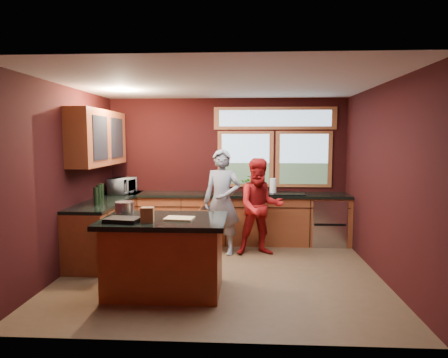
# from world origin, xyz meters

# --- Properties ---
(floor) EXTENTS (4.50, 4.50, 0.00)m
(floor) POSITION_xyz_m (0.00, 0.00, 0.00)
(floor) COLOR brown
(floor) RESTS_ON ground
(room_shell) EXTENTS (4.52, 4.02, 2.71)m
(room_shell) POSITION_xyz_m (-0.60, 0.32, 1.80)
(room_shell) COLOR black
(room_shell) RESTS_ON ground
(back_counter) EXTENTS (4.50, 0.64, 0.93)m
(back_counter) POSITION_xyz_m (0.20, 1.70, 0.46)
(back_counter) COLOR brown
(back_counter) RESTS_ON floor
(left_counter) EXTENTS (0.64, 2.30, 0.93)m
(left_counter) POSITION_xyz_m (-1.95, 0.85, 0.47)
(left_counter) COLOR brown
(left_counter) RESTS_ON floor
(island) EXTENTS (1.55, 1.05, 0.95)m
(island) POSITION_xyz_m (-0.66, -0.74, 0.48)
(island) COLOR brown
(island) RESTS_ON floor
(person_grey) EXTENTS (0.73, 0.57, 1.77)m
(person_grey) POSITION_xyz_m (-0.04, 0.99, 0.88)
(person_grey) COLOR slate
(person_grey) RESTS_ON floor
(person_red) EXTENTS (0.88, 0.73, 1.62)m
(person_red) POSITION_xyz_m (0.60, 0.95, 0.81)
(person_red) COLOR maroon
(person_red) RESTS_ON floor
(microwave) EXTENTS (0.43, 0.57, 0.29)m
(microwave) POSITION_xyz_m (-1.92, 1.58, 1.07)
(microwave) COLOR #999999
(microwave) RESTS_ON left_counter
(potted_plant) EXTENTS (0.30, 0.26, 0.33)m
(potted_plant) POSITION_xyz_m (0.41, 1.75, 1.10)
(potted_plant) COLOR #999999
(potted_plant) RESTS_ON back_counter
(paper_towel) EXTENTS (0.12, 0.12, 0.28)m
(paper_towel) POSITION_xyz_m (0.86, 1.70, 1.07)
(paper_towel) COLOR white
(paper_towel) RESTS_ON back_counter
(cutting_board) EXTENTS (0.38, 0.29, 0.02)m
(cutting_board) POSITION_xyz_m (-0.46, -0.79, 0.95)
(cutting_board) COLOR tan
(cutting_board) RESTS_ON island
(stock_pot) EXTENTS (0.24, 0.24, 0.18)m
(stock_pot) POSITION_xyz_m (-1.21, -0.59, 1.03)
(stock_pot) COLOR #B5B5BA
(stock_pot) RESTS_ON island
(paper_bag) EXTENTS (0.16, 0.13, 0.18)m
(paper_bag) POSITION_xyz_m (-0.81, -0.99, 1.03)
(paper_bag) COLOR brown
(paper_bag) RESTS_ON island
(black_tray) EXTENTS (0.43, 0.33, 0.05)m
(black_tray) POSITION_xyz_m (-1.11, -0.99, 0.97)
(black_tray) COLOR black
(black_tray) RESTS_ON island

